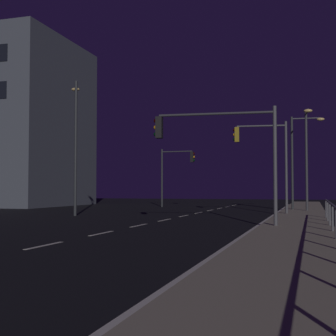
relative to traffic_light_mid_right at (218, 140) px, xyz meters
name	(u,v)px	position (x,y,z in m)	size (l,w,h in m)	color
ground_plane	(142,225)	(-3.70, 0.74, -3.75)	(112.00, 112.00, 0.00)	black
sidewalk_right	(297,227)	(3.21, 0.74, -3.68)	(2.97, 77.00, 0.14)	gray
lane_markings_center	(165,220)	(-3.70, 4.24, -3.75)	(0.14, 50.00, 0.01)	silver
lane_edge_line	(266,220)	(1.48, 5.74, -3.75)	(0.14, 53.00, 0.01)	silver
traffic_light_mid_right	(218,140)	(0.00, 0.00, 0.00)	(5.31, 0.65, 5.02)	#4C4C51
traffic_light_near_right	(176,166)	(-8.02, 21.66, -0.04)	(3.24, 0.40, 5.32)	#2D3033
traffic_light_overhead_east	(264,149)	(0.97, 10.27, 0.40)	(3.35, 0.60, 5.75)	#4C4C51
street_lamp_corner	(307,150)	(3.54, 14.43, 0.65)	(0.56, 2.46, 6.96)	#38383D
street_lamp_far_end	(76,137)	(-10.29, 6.64, 1.18)	(1.04, 1.46, 8.40)	#2D3033
street_lamp_across_street	(298,153)	(2.87, 16.64, 0.62)	(2.44, 0.41, 6.93)	#2D3033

